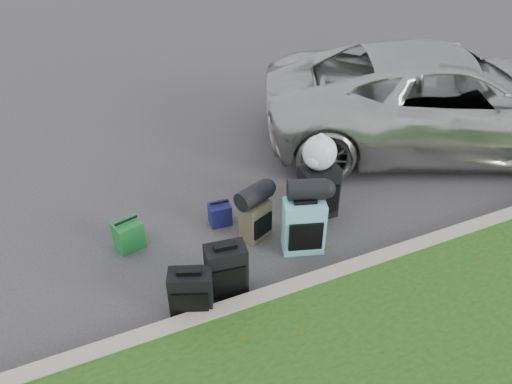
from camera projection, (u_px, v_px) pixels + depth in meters
name	position (u px, v px, depth m)	size (l,w,h in m)	color
ground	(270.00, 235.00, 6.19)	(120.00, 120.00, 0.00)	#383535
curb	(309.00, 284.00, 5.40)	(120.00, 0.18, 0.15)	#9E937F
suv	(444.00, 99.00, 7.65)	(2.53, 5.50, 1.53)	#B7B7B2
suitcase_small_black	(191.00, 293.00, 5.03)	(0.43, 0.24, 0.54)	black
suitcase_large_black_left	(226.00, 270.00, 5.24)	(0.43, 0.26, 0.61)	black
suitcase_olive	(256.00, 220.00, 6.04)	(0.36, 0.22, 0.49)	#48422D
suitcase_teal	(304.00, 226.00, 5.79)	(0.48, 0.28, 0.68)	#59A4A7
suitcase_large_black_right	(318.00, 192.00, 6.31)	(0.48, 0.29, 0.72)	black
tote_green	(129.00, 235.00, 5.91)	(0.31, 0.25, 0.35)	#18702C
tote_navy	(220.00, 214.00, 6.30)	(0.27, 0.21, 0.29)	#171953
duffel_left	(254.00, 195.00, 5.83)	(0.24, 0.24, 0.44)	black
duffel_right	(307.00, 189.00, 5.59)	(0.24, 0.24, 0.43)	black
trash_bag	(320.00, 153.00, 6.00)	(0.42, 0.42, 0.42)	white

